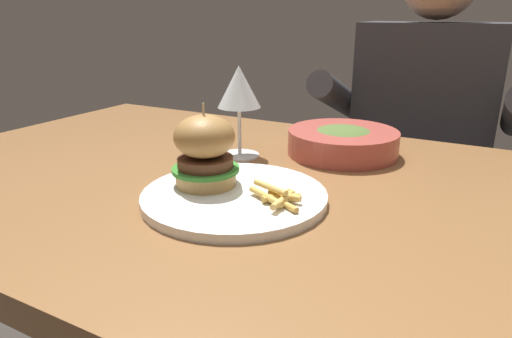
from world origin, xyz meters
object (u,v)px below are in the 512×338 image
main_plate (234,196)px  burger_sandwich (205,151)px  wine_glass (239,90)px  diner_person (417,175)px  soup_bowl (343,141)px

main_plate → burger_sandwich: bearing=173.4°
wine_glass → diner_person: 0.70m
burger_sandwich → soup_bowl: size_ratio=0.59×
wine_glass → soup_bowl: wine_glass is taller
main_plate → diner_person: 0.80m
burger_sandwich → soup_bowl: 0.32m
main_plate → soup_bowl: (0.06, 0.30, 0.02)m
wine_glass → soup_bowl: 0.23m
main_plate → wine_glass: wine_glass is taller
wine_glass → burger_sandwich: bearing=-74.9°
burger_sandwich → diner_person: diner_person is taller
wine_glass → soup_bowl: bearing=32.1°
main_plate → diner_person: bearing=79.4°
main_plate → diner_person: size_ratio=0.23×
diner_person → main_plate: bearing=-100.6°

